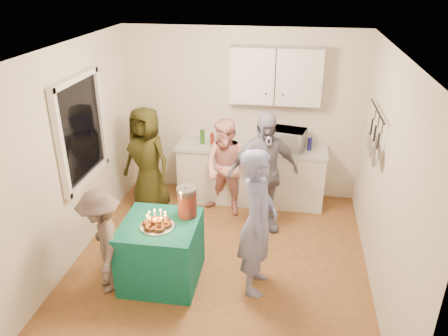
% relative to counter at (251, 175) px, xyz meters
% --- Properties ---
extents(floor, '(4.00, 4.00, 0.00)m').
position_rel_counter_xyz_m(floor, '(-0.20, -1.70, -0.43)').
color(floor, brown).
rests_on(floor, ground).
extents(ceiling, '(4.00, 4.00, 0.00)m').
position_rel_counter_xyz_m(ceiling, '(-0.20, -1.70, 2.17)').
color(ceiling, white).
rests_on(ceiling, floor).
extents(back_wall, '(3.60, 3.60, 0.00)m').
position_rel_counter_xyz_m(back_wall, '(-0.20, 0.30, 0.87)').
color(back_wall, silver).
rests_on(back_wall, floor).
extents(left_wall, '(4.00, 4.00, 0.00)m').
position_rel_counter_xyz_m(left_wall, '(-2.00, -1.70, 0.87)').
color(left_wall, silver).
rests_on(left_wall, floor).
extents(right_wall, '(4.00, 4.00, 0.00)m').
position_rel_counter_xyz_m(right_wall, '(1.60, -1.70, 0.87)').
color(right_wall, silver).
rests_on(right_wall, floor).
extents(window_night, '(0.04, 1.00, 1.20)m').
position_rel_counter_xyz_m(window_night, '(-1.97, -1.40, 1.12)').
color(window_night, black).
rests_on(window_night, left_wall).
extents(counter, '(2.20, 0.58, 0.86)m').
position_rel_counter_xyz_m(counter, '(0.00, 0.00, 0.00)').
color(counter, white).
rests_on(counter, floor).
extents(countertop, '(2.24, 0.62, 0.05)m').
position_rel_counter_xyz_m(countertop, '(0.00, -0.00, 0.46)').
color(countertop, beige).
rests_on(countertop, counter).
extents(upper_cabinet, '(1.30, 0.30, 0.80)m').
position_rel_counter_xyz_m(upper_cabinet, '(0.30, 0.15, 1.52)').
color(upper_cabinet, white).
rests_on(upper_cabinet, back_wall).
extents(pot_rack, '(0.12, 1.00, 0.60)m').
position_rel_counter_xyz_m(pot_rack, '(1.52, -1.00, 1.17)').
color(pot_rack, black).
rests_on(pot_rack, right_wall).
extents(microwave, '(0.60, 0.47, 0.30)m').
position_rel_counter_xyz_m(microwave, '(0.51, 0.00, 0.63)').
color(microwave, white).
rests_on(microwave, countertop).
extents(party_table, '(0.86, 0.86, 0.76)m').
position_rel_counter_xyz_m(party_table, '(-0.81, -2.09, -0.05)').
color(party_table, '#0E604E').
rests_on(party_table, floor).
extents(donut_cake, '(0.38, 0.38, 0.18)m').
position_rel_counter_xyz_m(donut_cake, '(-0.81, -2.16, 0.42)').
color(donut_cake, '#381C0C').
rests_on(donut_cake, party_table).
extents(punch_jar, '(0.22, 0.22, 0.34)m').
position_rel_counter_xyz_m(punch_jar, '(-0.54, -1.87, 0.50)').
color(punch_jar, red).
rests_on(punch_jar, party_table).
extents(man_birthday, '(0.43, 0.64, 1.71)m').
position_rel_counter_xyz_m(man_birthday, '(0.28, -2.04, 0.42)').
color(man_birthday, '#8087BB').
rests_on(man_birthday, floor).
extents(woman_back_left, '(0.90, 0.75, 1.59)m').
position_rel_counter_xyz_m(woman_back_left, '(-1.48, -0.49, 0.36)').
color(woman_back_left, '#4E4D16').
rests_on(woman_back_left, floor).
extents(woman_back_center, '(0.85, 0.76, 1.45)m').
position_rel_counter_xyz_m(woman_back_center, '(-0.31, -0.44, 0.29)').
color(woman_back_center, pink).
rests_on(woman_back_center, floor).
extents(woman_back_right, '(1.08, 0.79, 1.70)m').
position_rel_counter_xyz_m(woman_back_right, '(0.24, -0.81, 0.42)').
color(woman_back_right, black).
rests_on(woman_back_right, floor).
extents(child_near_left, '(0.80, 0.93, 1.25)m').
position_rel_counter_xyz_m(child_near_left, '(-1.39, -2.34, 0.19)').
color(child_near_left, '#504440').
rests_on(child_near_left, floor).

